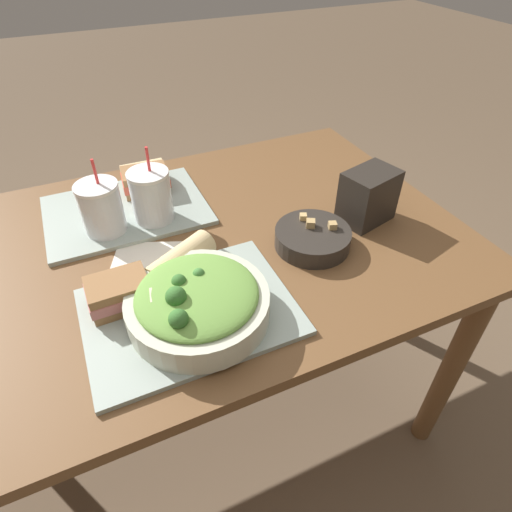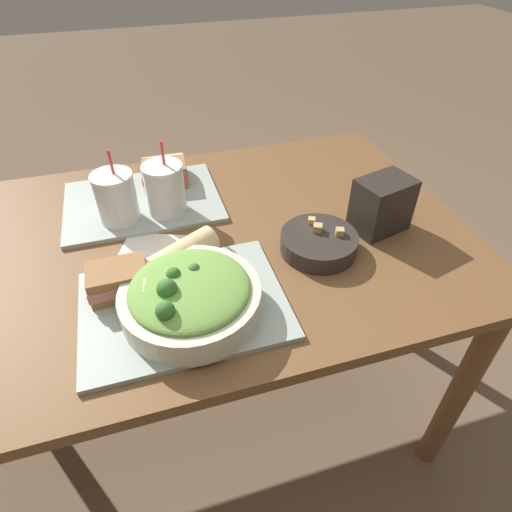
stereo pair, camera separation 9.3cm
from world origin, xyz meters
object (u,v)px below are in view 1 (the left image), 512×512
Objects in this scene: drink_cup_red at (152,197)px; chip_bag at (368,196)px; sandwich_far at (146,180)px; soup_bowl at (313,237)px; napkin_folded at (148,257)px; baguette_far at (144,172)px; sandwich_near at (119,293)px; baguette_near at (181,260)px; salad_bowl at (197,302)px; drink_cup_dark at (102,209)px.

drink_cup_red reaches higher than chip_bag.
sandwich_far is 0.15m from drink_cup_red.
soup_bowl is 0.51m from sandwich_far.
soup_bowl is at bearing -38.31° from drink_cup_red.
drink_cup_red reaches higher than napkin_folded.
drink_cup_red reaches higher than baguette_far.
napkin_folded is at bearing 162.39° from soup_bowl.
baguette_far is 0.34m from napkin_folded.
baguette_near is at bearing 17.13° from sandwich_near.
baguette_near is 0.12m from napkin_folded.
drink_cup_red is 0.16m from napkin_folded.
napkin_folded is (-0.56, 0.08, -0.07)m from chip_bag.
baguette_near is at bearing 174.91° from soup_bowl.
sandwich_far is (0.01, 0.37, 0.00)m from baguette_near.
drink_cup_red is at bearing 142.64° from chip_bag.
soup_bowl is at bearing -145.06° from baguette_far.
sandwich_near is at bearing 144.04° from salad_bowl.
baguette_near is at bearing -60.50° from drink_cup_dark.
drink_cup_red is 0.55m from chip_bag.
salad_bowl is 0.57m from baguette_far.
chip_bag is (0.63, -0.21, -0.00)m from drink_cup_dark.
baguette_far is at bearing 77.45° from napkin_folded.
sandwich_far reaches higher than napkin_folded.
salad_bowl is at bearing -37.08° from sandwich_near.
baguette_far is 0.64m from chip_bag.
soup_bowl is at bearing -29.79° from drink_cup_dark.
baguette_near is 0.42m from baguette_far.
soup_bowl is at bearing -47.37° from sandwich_far.
salad_bowl is 0.53m from chip_bag.
sandwich_far is (-0.31, 0.40, 0.02)m from soup_bowl.
drink_cup_red is at bearing -0.00° from drink_cup_dark.
sandwich_far is at bearing 76.48° from napkin_folded.
drink_cup_dark is at bearing 85.66° from sandwich_near.
sandwich_near is at bearing -93.22° from drink_cup_dark.
sandwich_near is 0.63× the size of drink_cup_red.
sandwich_far is 0.05m from baguette_far.
sandwich_near is 0.15m from baguette_near.
baguette_near is at bearing 167.05° from chip_bag.
drink_cup_dark is (-0.13, 0.23, 0.03)m from baguette_near.
baguette_near and baguette_far have the same top height.
drink_cup_dark reaches higher than napkin_folded.
drink_cup_dark is at bearing 146.76° from chip_bag.
napkin_folded is (0.07, -0.14, -0.07)m from drink_cup_dark.
soup_bowl is 0.97× the size of napkin_folded.
drink_cup_red reaches higher than baguette_near.
salad_bowl is at bearing -177.31° from chip_bag.
salad_bowl is 2.23× the size of sandwich_near.
drink_cup_dark is (-0.14, -0.15, 0.03)m from sandwich_far.
soup_bowl is 1.03× the size of baguette_near.
drink_cup_red is (-0.01, -0.15, 0.03)m from sandwich_far.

